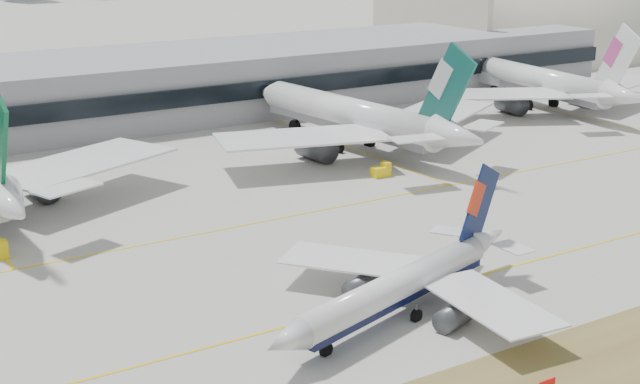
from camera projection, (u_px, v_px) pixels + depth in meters
ground at (409, 275)px, 119.33m from camera, size 3000.00×3000.00×0.00m
taxiing_airliner at (405, 284)px, 106.76m from camera, size 45.16×38.44×15.53m
widebody_cathay at (358, 118)px, 182.69m from camera, size 70.52×69.40×25.28m
widebody_china_air at (545, 84)px, 223.41m from camera, size 67.33×66.17×24.10m
terminal at (114, 89)px, 210.41m from camera, size 280.00×43.10×15.00m
hangar at (528, 58)px, 307.04m from camera, size 91.00×60.00×60.00m
hold_sign_left at (547, 384)px, 89.53m from camera, size 2.20×0.15×1.35m
gse_c at (381, 171)px, 165.34m from camera, size 3.55×2.00×2.60m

